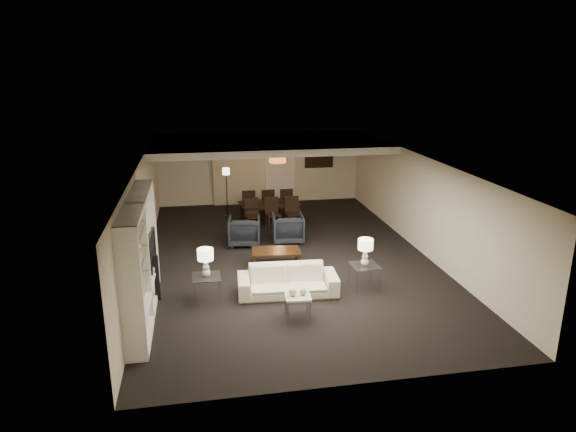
# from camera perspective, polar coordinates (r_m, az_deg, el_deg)

# --- Properties ---
(floor) EXTENTS (11.00, 11.00, 0.00)m
(floor) POSITION_cam_1_polar(r_m,az_deg,el_deg) (13.11, 0.00, -4.61)
(floor) COLOR black
(floor) RESTS_ON ground
(ceiling) EXTENTS (7.00, 11.00, 0.02)m
(ceiling) POSITION_cam_1_polar(r_m,az_deg,el_deg) (12.43, 0.00, 6.20)
(ceiling) COLOR silver
(ceiling) RESTS_ON ground
(wall_back) EXTENTS (7.00, 0.02, 2.50)m
(wall_back) POSITION_cam_1_polar(r_m,az_deg,el_deg) (18.01, -3.12, 5.37)
(wall_back) COLOR beige
(wall_back) RESTS_ON ground
(wall_front) EXTENTS (7.00, 0.02, 2.50)m
(wall_front) POSITION_cam_1_polar(r_m,az_deg,el_deg) (7.72, 7.40, -10.44)
(wall_front) COLOR beige
(wall_front) RESTS_ON ground
(wall_left) EXTENTS (0.02, 11.00, 2.50)m
(wall_left) POSITION_cam_1_polar(r_m,az_deg,el_deg) (12.60, -15.87, -0.15)
(wall_left) COLOR beige
(wall_left) RESTS_ON ground
(wall_right) EXTENTS (0.02, 11.00, 2.50)m
(wall_right) POSITION_cam_1_polar(r_m,az_deg,el_deg) (13.75, 14.51, 1.34)
(wall_right) COLOR beige
(wall_right) RESTS_ON ground
(ceiling_soffit) EXTENTS (7.00, 4.00, 0.20)m
(ceiling_soffit) POSITION_cam_1_polar(r_m,az_deg,el_deg) (15.86, -2.27, 8.07)
(ceiling_soffit) COLOR silver
(ceiling_soffit) RESTS_ON ceiling
(curtains) EXTENTS (1.50, 0.12, 2.40)m
(curtains) POSITION_cam_1_polar(r_m,az_deg,el_deg) (17.85, -5.97, 5.04)
(curtains) COLOR beige
(curtains) RESTS_ON wall_back
(door) EXTENTS (0.90, 0.05, 2.10)m
(door) POSITION_cam_1_polar(r_m,az_deg,el_deg) (18.12, -0.90, 4.82)
(door) COLOR silver
(door) RESTS_ON wall_back
(painting) EXTENTS (0.95, 0.04, 0.65)m
(painting) POSITION_cam_1_polar(r_m,az_deg,el_deg) (18.29, 3.46, 6.49)
(painting) COLOR #142D38
(painting) RESTS_ON wall_back
(media_unit) EXTENTS (0.38, 3.40, 2.35)m
(media_unit) POSITION_cam_1_polar(r_m,az_deg,el_deg) (10.15, -16.05, -4.66)
(media_unit) COLOR white
(media_unit) RESTS_ON wall_left
(pendant_light) EXTENTS (0.52, 0.52, 0.24)m
(pendant_light) POSITION_cam_1_polar(r_m,az_deg,el_deg) (15.98, -1.18, 6.40)
(pendant_light) COLOR #D8591E
(pendant_light) RESTS_ON ceiling_soffit
(sofa) EXTENTS (2.16, 0.96, 0.62)m
(sofa) POSITION_cam_1_polar(r_m,az_deg,el_deg) (10.99, -0.04, -7.20)
(sofa) COLOR beige
(sofa) RESTS_ON floor
(coffee_table) EXTENTS (1.21, 0.77, 0.42)m
(coffee_table) POSITION_cam_1_polar(r_m,az_deg,el_deg) (12.48, -1.34, -4.71)
(coffee_table) COLOR black
(coffee_table) RESTS_ON floor
(armchair_left) EXTENTS (0.94, 0.96, 0.78)m
(armchair_left) POSITION_cam_1_polar(r_m,az_deg,el_deg) (13.94, -4.87, -1.65)
(armchair_left) COLOR black
(armchair_left) RESTS_ON floor
(armchair_right) EXTENTS (0.90, 0.92, 0.78)m
(armchair_right) POSITION_cam_1_polar(r_m,az_deg,el_deg) (14.10, -0.01, -1.39)
(armchair_right) COLOR black
(armchair_right) RESTS_ON floor
(side_table_left) EXTENTS (0.58, 0.58, 0.54)m
(side_table_left) POSITION_cam_1_polar(r_m,az_deg,el_deg) (10.86, -8.99, -7.94)
(side_table_left) COLOR silver
(side_table_left) RESTS_ON floor
(side_table_right) EXTENTS (0.62, 0.62, 0.54)m
(side_table_right) POSITION_cam_1_polar(r_m,az_deg,el_deg) (11.40, 8.46, -6.69)
(side_table_right) COLOR silver
(side_table_right) RESTS_ON floor
(table_lamp_left) EXTENTS (0.34, 0.34, 0.60)m
(table_lamp_left) POSITION_cam_1_polar(r_m,az_deg,el_deg) (10.64, -9.13, -5.15)
(table_lamp_left) COLOR beige
(table_lamp_left) RESTS_ON side_table_left
(table_lamp_right) EXTENTS (0.33, 0.33, 0.60)m
(table_lamp_right) POSITION_cam_1_polar(r_m,az_deg,el_deg) (11.19, 8.58, -4.01)
(table_lamp_right) COLOR white
(table_lamp_right) RESTS_ON side_table_right
(marble_table) EXTENTS (0.52, 0.52, 0.48)m
(marble_table) POSITION_cam_1_polar(r_m,az_deg,el_deg) (10.04, 1.09, -10.04)
(marble_table) COLOR silver
(marble_table) RESTS_ON floor
(gold_gourd_a) EXTENTS (0.15, 0.15, 0.15)m
(gold_gourd_a) POSITION_cam_1_polar(r_m,az_deg,el_deg) (9.88, 0.53, -8.44)
(gold_gourd_a) COLOR #D7C872
(gold_gourd_a) RESTS_ON marble_table
(gold_gourd_b) EXTENTS (0.14, 0.14, 0.14)m
(gold_gourd_b) POSITION_cam_1_polar(r_m,az_deg,el_deg) (9.92, 1.67, -8.40)
(gold_gourd_b) COLOR tan
(gold_gourd_b) RESTS_ON marble_table
(television) EXTENTS (1.14, 0.15, 0.66)m
(television) POSITION_cam_1_polar(r_m,az_deg,el_deg) (10.89, -15.49, -3.69)
(television) COLOR black
(television) RESTS_ON media_unit
(vase_blue) EXTENTS (0.16, 0.16, 0.17)m
(vase_blue) POSITION_cam_1_polar(r_m,az_deg,el_deg) (8.95, -16.79, -7.85)
(vase_blue) COLOR #2852AD
(vase_blue) RESTS_ON media_unit
(vase_amber) EXTENTS (0.18, 0.18, 0.19)m
(vase_amber) POSITION_cam_1_polar(r_m,az_deg,el_deg) (9.46, -16.58, -3.16)
(vase_amber) COLOR #C68C42
(vase_amber) RESTS_ON media_unit
(floor_speaker) EXTENTS (0.13, 0.13, 0.99)m
(floor_speaker) POSITION_cam_1_polar(r_m,az_deg,el_deg) (11.02, -14.40, -6.63)
(floor_speaker) COLOR black
(floor_speaker) RESTS_ON floor
(dining_table) EXTENTS (1.91, 1.20, 0.63)m
(dining_table) POSITION_cam_1_polar(r_m,az_deg,el_deg) (15.83, -2.03, 0.34)
(dining_table) COLOR black
(dining_table) RESTS_ON floor
(chair_nl) EXTENTS (0.47, 0.47, 0.94)m
(chair_nl) POSITION_cam_1_polar(r_m,az_deg,el_deg) (15.10, -3.93, 0.11)
(chair_nl) COLOR black
(chair_nl) RESTS_ON floor
(chair_nm) EXTENTS (0.49, 0.49, 0.94)m
(chair_nm) POSITION_cam_1_polar(r_m,az_deg,el_deg) (15.17, -1.68, 0.22)
(chair_nm) COLOR black
(chair_nm) RESTS_ON floor
(chair_nr) EXTENTS (0.44, 0.44, 0.94)m
(chair_nr) POSITION_cam_1_polar(r_m,az_deg,el_deg) (15.27, 0.55, 0.34)
(chair_nr) COLOR black
(chair_nr) RESTS_ON floor
(chair_fl) EXTENTS (0.44, 0.44, 0.94)m
(chair_fl) POSITION_cam_1_polar(r_m,az_deg,el_deg) (16.34, -4.44, 1.38)
(chair_fl) COLOR black
(chair_fl) RESTS_ON floor
(chair_fm) EXTENTS (0.47, 0.47, 0.94)m
(chair_fm) POSITION_cam_1_polar(r_m,az_deg,el_deg) (16.41, -2.36, 1.48)
(chair_fm) COLOR black
(chair_fm) RESTS_ON floor
(chair_fr) EXTENTS (0.44, 0.44, 0.94)m
(chair_fr) POSITION_cam_1_polar(r_m,az_deg,el_deg) (16.50, -0.29, 1.58)
(chair_fr) COLOR black
(chair_fr) RESTS_ON floor
(floor_lamp) EXTENTS (0.28, 0.28, 1.58)m
(floor_lamp) POSITION_cam_1_polar(r_m,az_deg,el_deg) (16.55, -6.82, 2.64)
(floor_lamp) COLOR black
(floor_lamp) RESTS_ON floor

